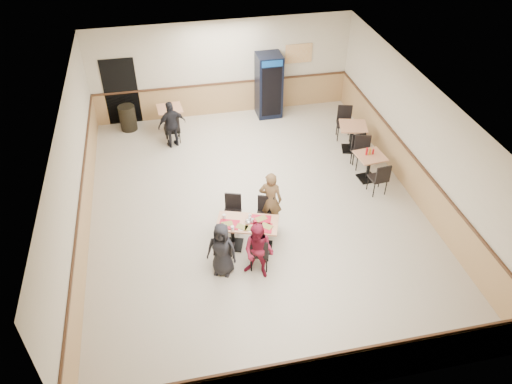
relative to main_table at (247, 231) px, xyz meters
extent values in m
plane|color=beige|center=(0.45, 1.26, -0.48)|extent=(10.00, 10.00, 0.00)
plane|color=silver|center=(0.45, 1.26, 2.52)|extent=(10.00, 10.00, 0.00)
plane|color=beige|center=(0.45, 6.26, 1.02)|extent=(8.00, 0.00, 8.00)
plane|color=beige|center=(0.45, -3.74, 1.02)|extent=(8.00, 0.00, 8.00)
plane|color=beige|center=(-3.55, 1.26, 1.02)|extent=(0.00, 10.00, 10.00)
plane|color=beige|center=(4.45, 1.26, 1.02)|extent=(0.00, 10.00, 10.00)
cube|color=tan|center=(0.45, 6.24, 0.02)|extent=(7.98, 0.03, 1.00)
cube|color=tan|center=(4.43, 1.26, 0.02)|extent=(0.03, 9.98, 1.00)
cube|color=#472B19|center=(0.45, 6.23, 0.55)|extent=(7.98, 0.04, 0.06)
cube|color=black|center=(-2.65, 6.24, 0.57)|extent=(1.00, 0.02, 2.10)
cube|color=orange|center=(2.85, 6.22, 1.32)|extent=(0.85, 0.02, 0.60)
cube|color=black|center=(-0.32, 0.10, -0.46)|extent=(0.54, 0.54, 0.04)
cylinder|color=black|center=(-0.32, 0.10, -0.11)|extent=(0.09, 0.09, 0.65)
cube|color=tan|center=(-0.32, 0.10, 0.22)|extent=(0.84, 0.84, 0.04)
cube|color=black|center=(0.32, -0.10, -0.46)|extent=(0.54, 0.54, 0.04)
cylinder|color=black|center=(0.32, -0.10, -0.11)|extent=(0.09, 0.09, 0.65)
cube|color=tan|center=(0.32, -0.10, 0.22)|extent=(0.84, 0.84, 0.04)
imported|color=black|center=(-0.66, -0.64, 0.17)|extent=(0.75, 0.64, 1.29)
imported|color=maroon|center=(0.06, -0.87, 0.20)|extent=(0.83, 0.79, 1.36)
imported|color=brown|center=(0.66, 0.64, 0.26)|extent=(0.63, 0.53, 1.48)
imported|color=black|center=(-1.29, 4.58, 0.23)|extent=(0.89, 0.58, 1.41)
cube|color=#AF0B21|center=(0.31, 0.02, 0.25)|extent=(0.51, 0.43, 0.02)
cube|color=#AF0B21|center=(0.27, -0.24, 0.25)|extent=(0.51, 0.43, 0.02)
cube|color=#AF0B21|center=(-0.40, 0.01, 0.25)|extent=(0.51, 0.43, 0.02)
cylinder|color=white|center=(0.32, 0.05, 0.24)|extent=(0.22, 0.22, 0.01)
cube|color=#B49346|center=(0.32, 0.05, 0.26)|extent=(0.28, 0.23, 0.02)
cylinder|color=white|center=(0.38, -0.22, 0.24)|extent=(0.22, 0.22, 0.01)
cube|color=#B49346|center=(0.38, -0.22, 0.26)|extent=(0.29, 0.29, 0.02)
cylinder|color=white|center=(0.03, -0.21, 0.24)|extent=(0.22, 0.22, 0.01)
cube|color=#B49346|center=(0.03, -0.21, 0.26)|extent=(0.28, 0.21, 0.02)
cylinder|color=white|center=(-0.14, -0.13, 0.24)|extent=(0.22, 0.22, 0.01)
cube|color=#B49346|center=(-0.14, -0.13, 0.26)|extent=(0.30, 0.27, 0.02)
cylinder|color=white|center=(-0.44, 0.03, 0.24)|extent=(0.22, 0.22, 0.01)
cube|color=#B49346|center=(-0.44, 0.03, 0.26)|extent=(0.25, 0.17, 0.02)
cylinder|color=silver|center=(-0.36, -0.16, 0.29)|extent=(0.08, 0.08, 0.10)
cylinder|color=silver|center=(-0.53, -0.08, 0.29)|extent=(0.08, 0.08, 0.10)
cylinder|color=silver|center=(-0.47, 0.25, 0.29)|extent=(0.08, 0.08, 0.10)
cylinder|color=silver|center=(0.11, -0.04, 0.30)|extent=(0.07, 0.07, 0.12)
cylinder|color=silver|center=(0.06, 0.03, 0.30)|extent=(0.07, 0.07, 0.12)
cylinder|color=silver|center=(0.08, 0.11, 0.30)|extent=(0.07, 0.07, 0.12)
ellipsoid|color=white|center=(0.01, -0.02, 0.29)|extent=(0.14, 0.14, 0.10)
cube|color=black|center=(3.61, 1.88, -0.46)|extent=(0.49, 0.49, 0.04)
cylinder|color=black|center=(3.61, 1.88, -0.10)|extent=(0.09, 0.09, 0.67)
cube|color=tan|center=(3.61, 1.88, 0.25)|extent=(0.76, 0.76, 0.04)
cube|color=black|center=(3.68, 3.32, -0.45)|extent=(0.58, 0.58, 0.04)
cylinder|color=black|center=(3.68, 3.32, -0.07)|extent=(0.10, 0.10, 0.72)
cube|color=tan|center=(3.68, 3.32, 0.30)|extent=(0.90, 0.90, 0.04)
cylinder|color=#AF0C13|center=(3.51, 1.93, 0.37)|extent=(0.06, 0.06, 0.20)
cylinder|color=#C18519|center=(3.60, 1.93, 0.35)|extent=(0.06, 0.06, 0.17)
cylinder|color=#AF0C13|center=(3.69, 1.93, 0.34)|extent=(0.05, 0.05, 0.14)
cube|color=black|center=(-1.29, 5.46, -0.46)|extent=(0.49, 0.49, 0.04)
cylinder|color=black|center=(-1.29, 5.46, -0.09)|extent=(0.09, 0.09, 0.70)
cube|color=tan|center=(-1.29, 5.46, 0.27)|extent=(0.77, 0.77, 0.04)
cube|color=black|center=(1.83, 5.86, 0.52)|extent=(0.76, 0.74, 2.00)
cube|color=black|center=(1.83, 5.48, 0.47)|extent=(0.61, 0.03, 1.58)
cube|color=navy|center=(1.83, 5.47, 1.39)|extent=(0.63, 0.03, 0.19)
cylinder|color=black|center=(-2.56, 5.81, -0.09)|extent=(0.49, 0.49, 0.78)
camera|label=1|loc=(-1.49, -7.99, 7.41)|focal=35.00mm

